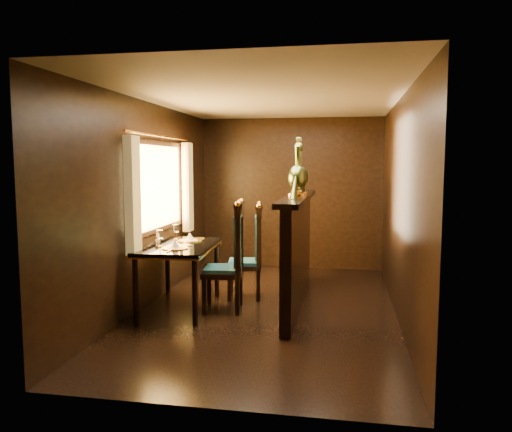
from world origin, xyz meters
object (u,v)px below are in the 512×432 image
Objects in this scene: dining_table at (179,251)px; peacock_right at (300,167)px; chair_left at (233,253)px; chair_right at (253,248)px; peacock_left at (297,167)px.

peacock_right is at bearing 23.36° from dining_table.
dining_table is 1.03× the size of chair_left.
peacock_left is (0.60, -0.37, 1.06)m from chair_right.
chair_right is at bearing -176.52° from peacock_right.
peacock_right reaches higher than chair_left.
chair_left is 0.61m from chair_right.
chair_left is (0.65, 0.06, -0.02)m from dining_table.
chair_left is 1.40m from peacock_right.
chair_left is 1.28m from peacock_left.
peacock_right is at bearing 34.15° from chair_left.
chair_left is 1.88× the size of peacock_left.
peacock_left is 1.03× the size of peacock_right.
peacock_left is (1.38, 0.28, 1.00)m from dining_table.
dining_table is 1.84m from peacock_right.
peacock_left is at bearing -41.85° from chair_right.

